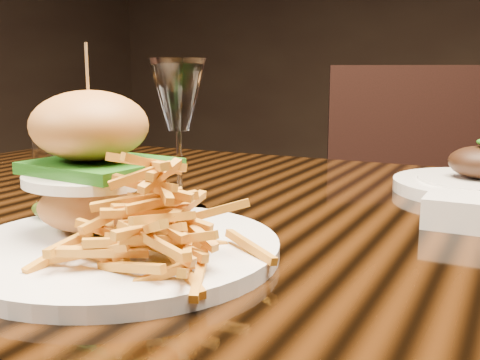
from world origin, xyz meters
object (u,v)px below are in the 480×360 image
at_px(burger_plate, 118,199).
at_px(wine_glass, 178,100).
at_px(chair_far, 412,216).
at_px(dining_table, 305,267).

xyz_separation_m(burger_plate, wine_glass, (-0.05, 0.18, 0.09)).
bearing_deg(wine_glass, chair_far, 82.16).
height_order(dining_table, burger_plate, burger_plate).
distance_m(burger_plate, wine_glass, 0.21).
bearing_deg(dining_table, chair_far, 91.05).
bearing_deg(wine_glass, dining_table, 25.89).
relative_size(wine_glass, chair_far, 0.21).
relative_size(dining_table, burger_plate, 5.17).
distance_m(dining_table, burger_plate, 0.30).
xyz_separation_m(dining_table, burger_plate, (-0.10, -0.25, 0.13)).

